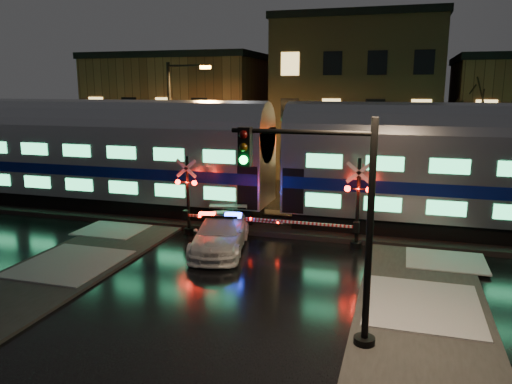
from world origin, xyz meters
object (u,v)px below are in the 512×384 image
police_car (220,234)px  crossing_signal_right (349,212)px  crossing_signal_left (195,203)px  streetlight (174,122)px  traffic_light (332,228)px

police_car → crossing_signal_right: (5.15, 1.80, 0.87)m
crossing_signal_left → streetlight: bearing=121.7°
crossing_signal_right → traffic_light: bearing=-87.1°
crossing_signal_right → traffic_light: size_ratio=0.91×
police_car → traffic_light: traffic_light is taller
crossing_signal_right → crossing_signal_left: 7.09m
police_car → traffic_light: 8.93m
crossing_signal_right → traffic_light: 8.49m
traffic_light → crossing_signal_left: bearing=122.6°
crossing_signal_right → streetlight: (-11.23, 6.70, 3.12)m
police_car → crossing_signal_left: crossing_signal_left is taller
traffic_light → streetlight: streetlight is taller
traffic_light → streetlight: size_ratio=0.74×
crossing_signal_left → traffic_light: size_ratio=0.86×
streetlight → crossing_signal_right: bearing=-30.8°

